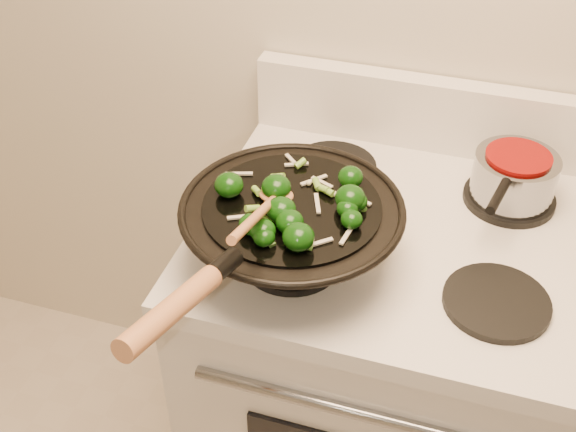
% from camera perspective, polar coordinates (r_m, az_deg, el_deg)
% --- Properties ---
extents(stove, '(0.78, 0.67, 1.08)m').
position_cam_1_polar(stove, '(1.71, 7.72, -12.60)').
color(stove, silver).
rests_on(stove, ground).
extents(wok, '(0.39, 0.64, 0.22)m').
position_cam_1_polar(wok, '(1.24, 0.20, -1.11)').
color(wok, black).
rests_on(wok, stove).
extents(stirfry, '(0.27, 0.27, 0.04)m').
position_cam_1_polar(stirfry, '(1.18, 0.71, 0.72)').
color(stirfry, black).
rests_on(stirfry, wok).
extents(wooden_spoon, '(0.06, 0.27, 0.11)m').
position_cam_1_polar(wooden_spoon, '(1.15, -1.83, 0.71)').
color(wooden_spoon, '#A66841').
rests_on(wooden_spoon, wok).
extents(saucepan, '(0.16, 0.26, 0.10)m').
position_cam_1_polar(saucepan, '(1.47, 17.43, 3.02)').
color(saucepan, gray).
rests_on(saucepan, stove).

